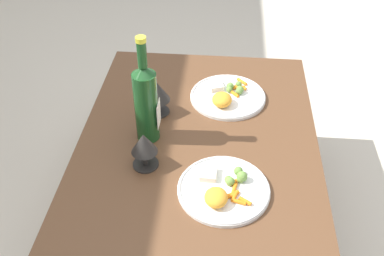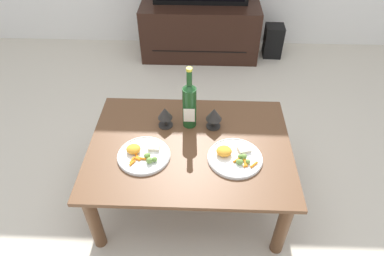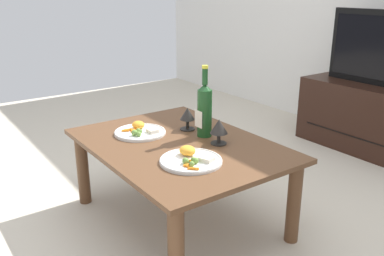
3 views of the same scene
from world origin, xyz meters
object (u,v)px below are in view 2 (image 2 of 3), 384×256
object	(u,v)px
dining_table	(190,154)
dinner_plate_right	(234,157)
wine_bottle	(189,104)
goblet_left	(165,114)
tv_stand	(200,31)
dinner_plate_left	(143,155)
goblet_right	(214,115)
floor_speaker	(273,41)

from	to	relation	value
dining_table	dinner_plate_right	distance (m)	0.27
wine_bottle	dinner_plate_right	bearing A→B (deg)	-47.05
wine_bottle	goblet_left	size ratio (longest dim) A/B	3.00
tv_stand	dinner_plate_left	distance (m)	1.95
goblet_right	dining_table	bearing A→B (deg)	-129.29
floor_speaker	goblet_left	bearing A→B (deg)	-116.99
wine_bottle	goblet_left	bearing A→B (deg)	-174.37
dinner_plate_right	goblet_right	bearing A→B (deg)	113.13
floor_speaker	dinner_plate_right	bearing A→B (deg)	-103.42
tv_stand	wine_bottle	size ratio (longest dim) A/B	2.93
dinner_plate_left	goblet_left	bearing A→B (deg)	69.49
dining_table	dinner_plate_left	size ratio (longest dim) A/B	3.95
floor_speaker	wine_bottle	bearing A→B (deg)	-113.30
goblet_right	dinner_plate_left	world-z (taller)	goblet_right
floor_speaker	goblet_left	size ratio (longest dim) A/B	2.48
goblet_left	dinner_plate_right	world-z (taller)	goblet_left
goblet_left	goblet_right	distance (m)	0.28
tv_stand	dinner_plate_left	bearing A→B (deg)	-98.04
floor_speaker	tv_stand	bearing A→B (deg)	-177.25
wine_bottle	goblet_left	world-z (taller)	wine_bottle
floor_speaker	wine_bottle	xyz separation A→B (m)	(-0.78, -1.66, 0.46)
floor_speaker	wine_bottle	world-z (taller)	wine_bottle
goblet_right	dinner_plate_right	distance (m)	0.29
dining_table	dinner_plate_left	bearing A→B (deg)	-158.84
tv_stand	goblet_left	size ratio (longest dim) A/B	8.81
goblet_left	floor_speaker	bearing A→B (deg)	61.13
dining_table	goblet_right	distance (m)	0.26
goblet_right	dinner_plate_left	bearing A→B (deg)	-145.90
dinner_plate_left	goblet_right	bearing A→B (deg)	34.10
tv_stand	floor_speaker	world-z (taller)	tv_stand
goblet_left	tv_stand	bearing A→B (deg)	84.01
dining_table	wine_bottle	world-z (taller)	wine_bottle
tv_stand	floor_speaker	bearing A→B (deg)	0.87
goblet_left	dinner_plate_left	bearing A→B (deg)	-110.51
tv_stand	floor_speaker	xyz separation A→B (m)	(0.75, 0.01, -0.10)
goblet_right	tv_stand	bearing A→B (deg)	93.80
goblet_right	dinner_plate_right	world-z (taller)	goblet_right
tv_stand	goblet_left	xyz separation A→B (m)	(-0.17, -1.66, 0.28)
goblet_left	dinner_plate_left	world-z (taller)	goblet_left
dining_table	floor_speaker	world-z (taller)	dining_table
wine_bottle	dinner_plate_right	world-z (taller)	wine_bottle
wine_bottle	goblet_left	distance (m)	0.16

